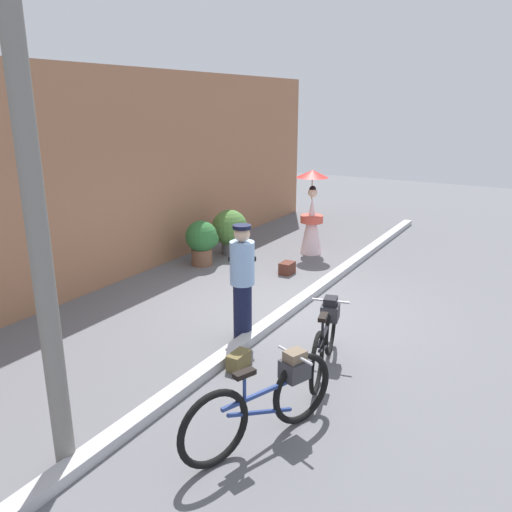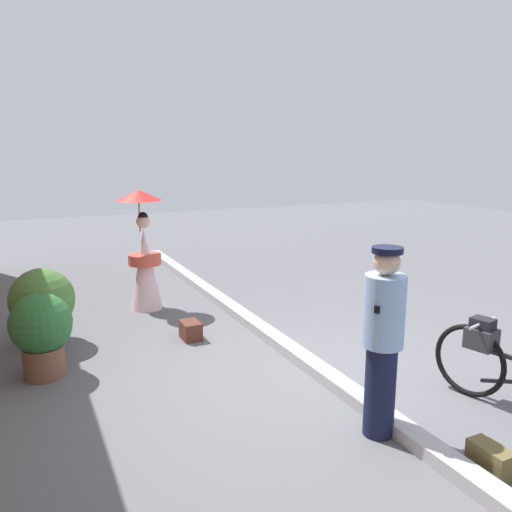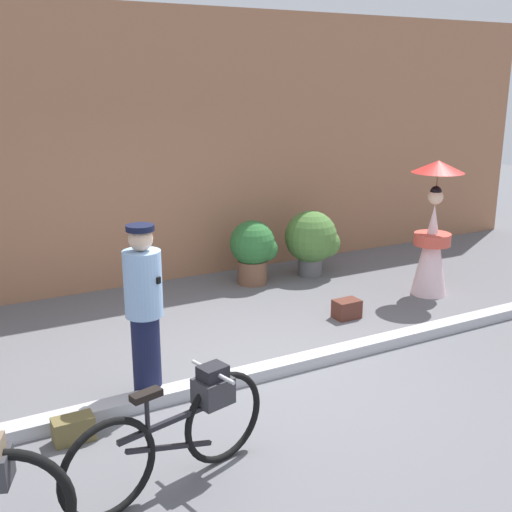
{
  "view_description": "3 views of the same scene",
  "coord_description": "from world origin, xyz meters",
  "px_view_note": "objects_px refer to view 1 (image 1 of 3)",
  "views": [
    {
      "loc": [
        -6.88,
        -3.4,
        3.22
      ],
      "look_at": [
        -0.17,
        0.57,
        0.87
      ],
      "focal_mm": 36.13,
      "sensor_mm": 36.0,
      "label": 1
    },
    {
      "loc": [
        -4.32,
        2.8,
        2.39
      ],
      "look_at": [
        0.51,
        0.5,
        1.26
      ],
      "focal_mm": 35.35,
      "sensor_mm": 36.0,
      "label": 2
    },
    {
      "loc": [
        -2.88,
        -4.97,
        2.85
      ],
      "look_at": [
        0.09,
        0.49,
        1.1
      ],
      "focal_mm": 44.25,
      "sensor_mm": 36.0,
      "label": 3
    }
  ],
  "objects_px": {
    "potted_plant_by_door": "(231,229)",
    "utility_pole": "(35,209)",
    "bicycle_near_officer": "(326,336)",
    "bicycle_far_side": "(266,400)",
    "backpack_spare": "(287,268)",
    "person_officer": "(242,279)",
    "person_with_parasol": "(312,215)",
    "potted_plant_small": "(203,240)",
    "backpack_on_pavement": "(239,360)"
  },
  "relations": [
    {
      "from": "bicycle_near_officer",
      "to": "person_officer",
      "type": "bearing_deg",
      "value": 80.87
    },
    {
      "from": "potted_plant_by_door",
      "to": "backpack_on_pavement",
      "type": "bearing_deg",
      "value": -145.7
    },
    {
      "from": "bicycle_near_officer",
      "to": "person_officer",
      "type": "relative_size",
      "value": 1.03
    },
    {
      "from": "potted_plant_small",
      "to": "person_officer",
      "type": "bearing_deg",
      "value": -134.59
    },
    {
      "from": "bicycle_near_officer",
      "to": "person_with_parasol",
      "type": "height_order",
      "value": "person_with_parasol"
    },
    {
      "from": "utility_pole",
      "to": "person_with_parasol",
      "type": "bearing_deg",
      "value": 7.35
    },
    {
      "from": "person_with_parasol",
      "to": "utility_pole",
      "type": "xyz_separation_m",
      "value": [
        -7.45,
        -0.96,
        1.54
      ]
    },
    {
      "from": "bicycle_near_officer",
      "to": "potted_plant_small",
      "type": "height_order",
      "value": "potted_plant_small"
    },
    {
      "from": "backpack_spare",
      "to": "utility_pole",
      "type": "bearing_deg",
      "value": -172.8
    },
    {
      "from": "person_with_parasol",
      "to": "backpack_spare",
      "type": "xyz_separation_m",
      "value": [
        -1.54,
        -0.22,
        -0.74
      ]
    },
    {
      "from": "person_officer",
      "to": "bicycle_near_officer",
      "type": "bearing_deg",
      "value": -99.13
    },
    {
      "from": "person_with_parasol",
      "to": "potted_plant_by_door",
      "type": "distance_m",
      "value": 1.78
    },
    {
      "from": "potted_plant_by_door",
      "to": "backpack_on_pavement",
      "type": "distance_m",
      "value": 5.11
    },
    {
      "from": "person_officer",
      "to": "backpack_spare",
      "type": "height_order",
      "value": "person_officer"
    },
    {
      "from": "person_officer",
      "to": "backpack_spare",
      "type": "bearing_deg",
      "value": 14.72
    },
    {
      "from": "person_with_parasol",
      "to": "backpack_spare",
      "type": "height_order",
      "value": "person_with_parasol"
    },
    {
      "from": "bicycle_near_officer",
      "to": "backpack_spare",
      "type": "relative_size",
      "value": 5.27
    },
    {
      "from": "potted_plant_by_door",
      "to": "potted_plant_small",
      "type": "distance_m",
      "value": 0.96
    },
    {
      "from": "potted_plant_by_door",
      "to": "utility_pole",
      "type": "relative_size",
      "value": 0.2
    },
    {
      "from": "bicycle_far_side",
      "to": "person_with_parasol",
      "type": "distance_m",
      "value": 6.65
    },
    {
      "from": "bicycle_near_officer",
      "to": "person_with_parasol",
      "type": "distance_m",
      "value": 5.14
    },
    {
      "from": "bicycle_near_officer",
      "to": "bicycle_far_side",
      "type": "xyz_separation_m",
      "value": [
        -1.62,
        -0.07,
        0.0
      ]
    },
    {
      "from": "bicycle_near_officer",
      "to": "potted_plant_by_door",
      "type": "xyz_separation_m",
      "value": [
        3.64,
        3.78,
        0.11
      ]
    },
    {
      "from": "person_with_parasol",
      "to": "potted_plant_by_door",
      "type": "relative_size",
      "value": 1.86
    },
    {
      "from": "bicycle_far_side",
      "to": "person_officer",
      "type": "height_order",
      "value": "person_officer"
    },
    {
      "from": "backpack_spare",
      "to": "utility_pole",
      "type": "relative_size",
      "value": 0.07
    },
    {
      "from": "person_with_parasol",
      "to": "utility_pole",
      "type": "bearing_deg",
      "value": -172.65
    },
    {
      "from": "person_officer",
      "to": "person_with_parasol",
      "type": "distance_m",
      "value": 4.46
    },
    {
      "from": "bicycle_far_side",
      "to": "backpack_spare",
      "type": "bearing_deg",
      "value": 24.91
    },
    {
      "from": "potted_plant_by_door",
      "to": "backpack_spare",
      "type": "relative_size",
      "value": 3.08
    },
    {
      "from": "bicycle_near_officer",
      "to": "backpack_on_pavement",
      "type": "height_order",
      "value": "bicycle_near_officer"
    },
    {
      "from": "backpack_on_pavement",
      "to": "utility_pole",
      "type": "xyz_separation_m",
      "value": [
        -2.31,
        0.43,
        2.29
      ]
    },
    {
      "from": "bicycle_near_officer",
      "to": "utility_pole",
      "type": "relative_size",
      "value": 0.35
    },
    {
      "from": "bicycle_near_officer",
      "to": "person_with_parasol",
      "type": "relative_size",
      "value": 0.92
    },
    {
      "from": "bicycle_far_side",
      "to": "potted_plant_small",
      "type": "relative_size",
      "value": 1.91
    },
    {
      "from": "person_officer",
      "to": "backpack_on_pavement",
      "type": "xyz_separation_m",
      "value": [
        -0.78,
        -0.43,
        -0.76
      ]
    },
    {
      "from": "bicycle_far_side",
      "to": "backpack_spare",
      "type": "xyz_separation_m",
      "value": [
        4.66,
        2.16,
        -0.32
      ]
    },
    {
      "from": "potted_plant_small",
      "to": "utility_pole",
      "type": "xyz_separation_m",
      "value": [
        -5.56,
        -2.5,
        1.88
      ]
    },
    {
      "from": "utility_pole",
      "to": "person_officer",
      "type": "bearing_deg",
      "value": 0.11
    },
    {
      "from": "bicycle_near_officer",
      "to": "utility_pole",
      "type": "xyz_separation_m",
      "value": [
        -2.88,
        1.34,
        1.96
      ]
    },
    {
      "from": "potted_plant_small",
      "to": "backpack_on_pavement",
      "type": "xyz_separation_m",
      "value": [
        -3.25,
        -2.93,
        -0.41
      ]
    },
    {
      "from": "bicycle_far_side",
      "to": "utility_pole",
      "type": "height_order",
      "value": "utility_pole"
    },
    {
      "from": "potted_plant_small",
      "to": "backpack_spare",
      "type": "xyz_separation_m",
      "value": [
        0.36,
        -1.76,
        -0.4
      ]
    },
    {
      "from": "backpack_spare",
      "to": "bicycle_far_side",
      "type": "bearing_deg",
      "value": -155.09
    },
    {
      "from": "person_officer",
      "to": "potted_plant_small",
      "type": "relative_size",
      "value": 1.77
    },
    {
      "from": "bicycle_near_officer",
      "to": "person_with_parasol",
      "type": "bearing_deg",
      "value": 26.72
    },
    {
      "from": "potted_plant_small",
      "to": "backpack_spare",
      "type": "height_order",
      "value": "potted_plant_small"
    },
    {
      "from": "bicycle_far_side",
      "to": "bicycle_near_officer",
      "type": "bearing_deg",
      "value": 2.64
    },
    {
      "from": "bicycle_far_side",
      "to": "potted_plant_by_door",
      "type": "relative_size",
      "value": 1.79
    },
    {
      "from": "utility_pole",
      "to": "bicycle_near_officer",
      "type": "bearing_deg",
      "value": -25.01
    }
  ]
}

